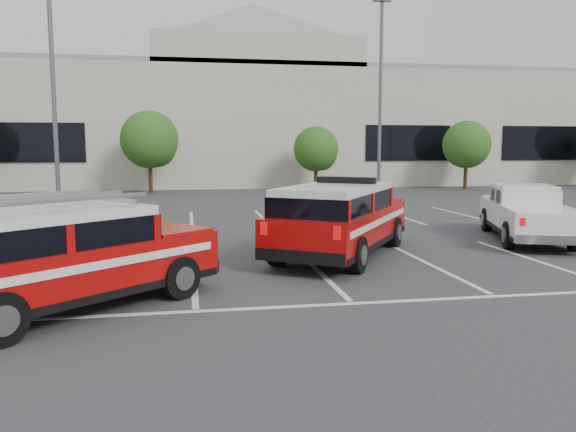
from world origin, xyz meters
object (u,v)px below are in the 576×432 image
Objects in this scene: tree_right at (467,146)px; fire_chief_suv at (340,224)px; light_pole_mid at (380,99)px; tree_mid_left at (151,142)px; convention_building at (227,121)px; ladder_suv at (64,265)px; light_pole_left at (53,84)px; white_pickup at (526,218)px; tree_mid_right at (317,151)px.

fire_chief_suv is at bearing -124.42° from tree_right.
tree_right is at bearing 36.77° from light_pole_mid.
light_pole_mid reaches higher than tree_right.
tree_right is 0.77× the size of fire_chief_suv.
light_pole_mid is (-8.09, -6.05, 2.41)m from tree_right.
convention_building is at bearing 62.60° from tree_mid_left.
convention_building is 34.85m from ladder_suv.
light_pole_left is at bearing -156.49° from tree_right.
light_pole_left is 1.87× the size of white_pickup.
light_pole_left and light_pole_mid have the same top height.
light_pole_left is (-13.09, -10.05, 2.68)m from tree_mid_right.
convention_building is 12.01× the size of ladder_suv.
white_pickup is at bearing 73.02° from ladder_suv.
light_pole_left is at bearing -165.07° from light_pole_mid.
convention_building is at bearing 124.80° from fire_chief_suv.
tree_mid_left is 0.97× the size of ladder_suv.
tree_mid_left reaches higher than tree_right.
tree_right is (20.00, -0.00, -0.27)m from tree_mid_left.
tree_mid_left is 1.21× the size of tree_mid_right.
tree_mid_left is 0.47× the size of light_pole_left.
light_pole_left is 1.00× the size of light_pole_mid.
fire_chief_suv is 6.87m from ladder_suv.
tree_mid_right is 19.36m from white_pickup.
ladder_suv is at bearing -89.80° from tree_mid_left.
light_pole_mid is (1.91, -6.05, 2.68)m from tree_mid_right.
tree_mid_left is 10.73m from light_pole_left.
fire_chief_suv is at bearing -112.56° from light_pole_mid.
tree_right is at bearing 86.79° from white_pickup.
tree_right is 10.38m from light_pole_mid.
light_pole_left reaches higher than tree_mid_right.
convention_building is 10.41× the size of fire_chief_suv.
tree_mid_left is 13.53m from light_pole_mid.
tree_mid_right is 26.43m from ladder_suv.
white_pickup is (6.81, -28.99, -4.08)m from convention_building.
tree_mid_right is at bearing 116.89° from ladder_suv.
light_pole_left is at bearing 168.36° from white_pickup.
light_pole_left reaches higher than fire_chief_suv.
fire_chief_suv is (0.74, -30.50, -3.92)m from convention_building.
convention_building is 11.20m from tree_mid_right.
white_pickup is at bearing -31.33° from light_pole_left.
ladder_suv is at bearing -113.35° from fire_chief_suv.
tree_right reaches higher than tree_mid_right.
light_pole_left reaches higher than white_pickup.
convention_building is 17.96m from tree_right.
tree_mid_right is at bearing 107.52° from light_pole_mid.
light_pole_mid is 13.89m from white_pickup.
light_pole_mid is 1.87× the size of white_pickup.
light_pole_mid is at bearing 106.25° from ladder_suv.
convention_building is at bearing 130.66° from ladder_suv.
convention_building is 30.76m from fire_chief_suv.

